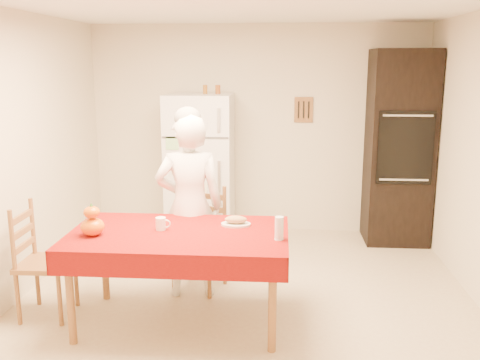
# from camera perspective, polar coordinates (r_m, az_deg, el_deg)

# --- Properties ---
(floor) EXTENTS (4.50, 4.50, 0.00)m
(floor) POSITION_cam_1_polar(r_m,az_deg,el_deg) (4.69, 0.53, -13.52)
(floor) COLOR tan
(floor) RESTS_ON ground
(room_shell) EXTENTS (4.02, 4.52, 2.51)m
(room_shell) POSITION_cam_1_polar(r_m,az_deg,el_deg) (4.24, 0.58, 6.61)
(room_shell) COLOR beige
(room_shell) RESTS_ON ground
(refrigerator) EXTENTS (0.75, 0.74, 1.70)m
(refrigerator) POSITION_cam_1_polar(r_m,az_deg,el_deg) (6.27, -4.25, 1.36)
(refrigerator) COLOR white
(refrigerator) RESTS_ON floor
(oven_cabinet) EXTENTS (0.70, 0.62, 2.20)m
(oven_cabinet) POSITION_cam_1_polar(r_m,az_deg,el_deg) (6.35, 16.60, 3.30)
(oven_cabinet) COLOR black
(oven_cabinet) RESTS_ON floor
(dining_table) EXTENTS (1.70, 1.00, 0.76)m
(dining_table) POSITION_cam_1_polar(r_m,az_deg,el_deg) (4.22, -6.54, -6.43)
(dining_table) COLOR brown
(dining_table) RESTS_ON floor
(chair_far) EXTENTS (0.52, 0.51, 0.95)m
(chair_far) POSITION_cam_1_polar(r_m,az_deg,el_deg) (4.96, -4.05, -5.73)
(chair_far) COLOR brown
(chair_far) RESTS_ON floor
(chair_left) EXTENTS (0.41, 0.43, 0.95)m
(chair_left) POSITION_cam_1_polar(r_m,az_deg,el_deg) (4.69, -20.77, -7.65)
(chair_left) COLOR brown
(chair_left) RESTS_ON floor
(seated_woman) EXTENTS (0.65, 0.48, 1.63)m
(seated_woman) POSITION_cam_1_polar(r_m,az_deg,el_deg) (4.71, -5.40, -2.84)
(seated_woman) COLOR white
(seated_woman) RESTS_ON floor
(coffee_mug) EXTENTS (0.08, 0.08, 0.10)m
(coffee_mug) POSITION_cam_1_polar(r_m,az_deg,el_deg) (4.26, -8.45, -4.64)
(coffee_mug) COLOR white
(coffee_mug) RESTS_ON dining_table
(pumpkin_lower) EXTENTS (0.18, 0.18, 0.14)m
(pumpkin_lower) POSITION_cam_1_polar(r_m,az_deg,el_deg) (4.23, -15.45, -4.82)
(pumpkin_lower) COLOR red
(pumpkin_lower) RESTS_ON dining_table
(pumpkin_upper) EXTENTS (0.12, 0.12, 0.09)m
(pumpkin_upper) POSITION_cam_1_polar(r_m,az_deg,el_deg) (4.20, -15.54, -3.33)
(pumpkin_upper) COLOR #E75D05
(pumpkin_upper) RESTS_ON pumpkin_lower
(wine_glass) EXTENTS (0.07, 0.07, 0.18)m
(wine_glass) POSITION_cam_1_polar(r_m,az_deg,el_deg) (3.99, 4.20, -5.16)
(wine_glass) COLOR silver
(wine_glass) RESTS_ON dining_table
(bread_plate) EXTENTS (0.24, 0.24, 0.02)m
(bread_plate) POSITION_cam_1_polar(r_m,az_deg,el_deg) (4.34, -0.44, -4.75)
(bread_plate) COLOR silver
(bread_plate) RESTS_ON dining_table
(bread_loaf) EXTENTS (0.18, 0.10, 0.06)m
(bread_loaf) POSITION_cam_1_polar(r_m,az_deg,el_deg) (4.32, -0.44, -4.24)
(bread_loaf) COLOR #98704A
(bread_loaf) RESTS_ON bread_plate
(spice_jar_left) EXTENTS (0.05, 0.05, 0.10)m
(spice_jar_left) POSITION_cam_1_polar(r_m,az_deg,el_deg) (6.20, -3.74, 9.62)
(spice_jar_left) COLOR #935B1A
(spice_jar_left) RESTS_ON refrigerator
(spice_jar_mid) EXTENTS (0.05, 0.05, 0.10)m
(spice_jar_mid) POSITION_cam_1_polar(r_m,az_deg,el_deg) (6.19, -2.42, 9.63)
(spice_jar_mid) COLOR brown
(spice_jar_mid) RESTS_ON refrigerator
(spice_jar_right) EXTENTS (0.05, 0.05, 0.10)m
(spice_jar_right) POSITION_cam_1_polar(r_m,az_deg,el_deg) (6.19, -2.34, 9.63)
(spice_jar_right) COLOR #92481A
(spice_jar_right) RESTS_ON refrigerator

